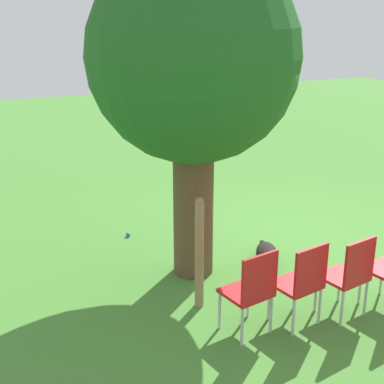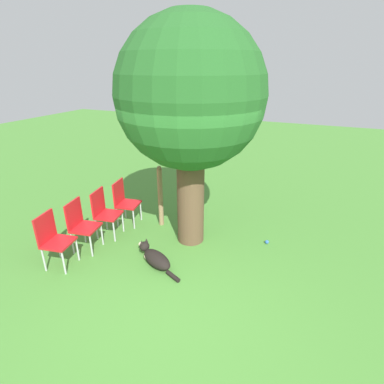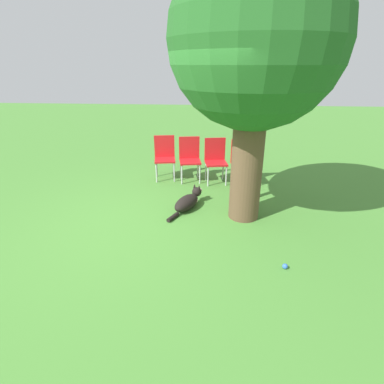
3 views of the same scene
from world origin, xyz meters
TOP-DOWN VIEW (x-y plane):
  - ground_plane at (0.00, 0.00)m, footprint 30.00×30.00m
  - oak_tree at (-0.30, 1.41)m, footprint 2.41×2.41m
  - dog at (-0.54, 0.46)m, footprint 1.00×0.55m
  - fence_post at (-1.09, 1.70)m, footprint 0.10×0.10m
  - red_chair_1 at (-1.96, 0.37)m, footprint 0.49×0.51m
  - red_chair_2 at (-1.89, 0.92)m, footprint 0.49×0.51m
  - red_chair_3 at (-1.82, 1.47)m, footprint 0.49×0.51m
  - tennis_ball at (1.07, 1.82)m, footprint 0.07×0.07m

SIDE VIEW (x-z plane):
  - ground_plane at x=0.00m, z-range 0.00..0.00m
  - tennis_ball at x=1.07m, z-range 0.00..0.07m
  - dog at x=-0.54m, z-range -0.04..0.29m
  - red_chair_1 at x=-1.96m, z-range 0.07..1.00m
  - red_chair_2 at x=-1.89m, z-range 0.07..1.00m
  - red_chair_3 at x=-1.82m, z-range 0.07..1.00m
  - fence_post at x=-1.09m, z-range 0.01..1.29m
  - oak_tree at x=-0.30m, z-range 0.67..4.53m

